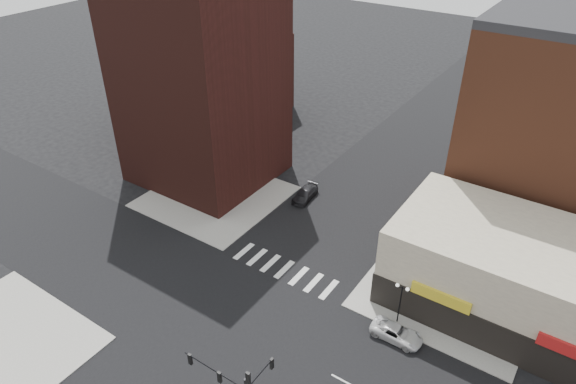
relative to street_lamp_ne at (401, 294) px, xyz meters
The scene contains 12 objects.
ground 14.79m from the street_lamp_ne, 146.31° to the right, with size 240.00×240.00×0.00m, color black.
road_ew 14.79m from the street_lamp_ne, 146.31° to the right, with size 200.00×14.00×0.02m, color black.
road_ns 14.79m from the street_lamp_ne, 146.31° to the right, with size 14.00×200.00×0.02m, color black.
sidewalk_nw 27.48m from the street_lamp_ne, 166.22° to the left, with size 15.00×15.00×0.12m, color gray.
sidewalk_ne 7.68m from the street_lamp_ne, 68.96° to the left, with size 15.00×15.00×0.12m, color gray.
building_nw 34.00m from the street_lamp_ne, 161.29° to the left, with size 16.00×15.00×25.00m, color #361611.
building_nw_low 51.18m from the street_lamp_ne, 149.42° to the left, with size 20.00×18.00×12.00m, color #361611.
building_ne_midrise 23.89m from the street_lamp_ne, 71.97° to the left, with size 18.00×15.00×22.00m, color brown.
building_ne_row 11.40m from the street_lamp_ne, 37.87° to the left, with size 24.20×12.20×8.00m.
street_lamp_ne is the anchor object (origin of this frame).
white_suv 3.25m from the street_lamp_ne, 68.82° to the right, with size 2.04×4.43×1.23m, color silver.
dark_sedan_north 21.37m from the street_lamp_ne, 144.71° to the left, with size 1.83×4.50×1.30m, color black.
Camera 1 is at (21.88, -23.73, 33.78)m, focal length 32.00 mm.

